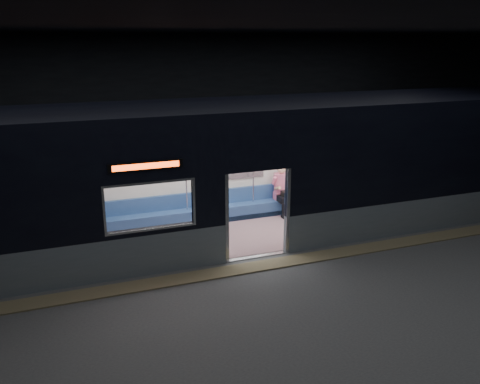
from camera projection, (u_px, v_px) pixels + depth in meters
station_floor at (276, 276)px, 10.74m from camera, size 24.00×14.00×0.01m
station_envelope at (280, 102)px, 9.68m from camera, size 24.00×14.00×5.00m
tactile_strip at (266, 265)px, 11.23m from camera, size 22.80×0.50×0.03m
metro_car at (234, 165)px, 12.48m from camera, size 18.00×3.04×3.35m
passenger at (282, 187)px, 14.29m from camera, size 0.46×0.74×1.42m
handbag at (287, 193)px, 14.13m from camera, size 0.36×0.34×0.14m
transit_map at (246, 165)px, 14.05m from camera, size 0.94×0.03×0.61m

